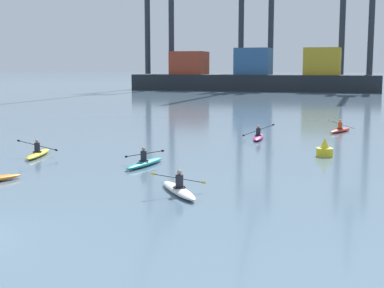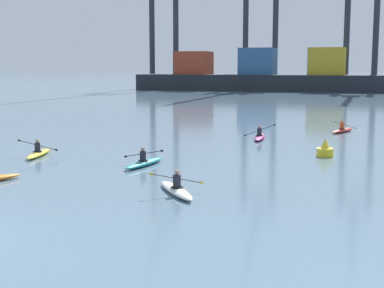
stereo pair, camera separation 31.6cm
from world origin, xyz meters
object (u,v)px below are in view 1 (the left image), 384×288
at_px(kayak_teal, 145,162).
at_px(kayak_yellow, 38,153).
at_px(channel_buoy, 325,150).
at_px(container_barge, 254,76).
at_px(kayak_red, 340,130).
at_px(gantry_crane_east_mid, 358,3).
at_px(kayak_magenta, 258,137).
at_px(kayak_white, 179,189).

height_order(kayak_teal, kayak_yellow, same).
height_order(channel_buoy, kayak_teal, channel_buoy).
height_order(container_barge, kayak_red, container_barge).
height_order(gantry_crane_east_mid, kayak_teal, gantry_crane_east_mid).
relative_size(container_barge, kayak_magenta, 13.94).
height_order(container_barge, channel_buoy, container_barge).
xyz_separation_m(kayak_magenta, kayak_teal, (-3.61, -11.60, 0.00)).
xyz_separation_m(kayak_magenta, kayak_red, (5.14, 5.72, 0.00)).
bearing_deg(kayak_white, kayak_yellow, 148.24).
xyz_separation_m(container_barge, channel_buoy, (18.16, -78.09, -2.50)).
bearing_deg(kayak_magenta, kayak_red, 48.02).
height_order(kayak_teal, kayak_red, same).
height_order(channel_buoy, kayak_magenta, kayak_magenta).
height_order(container_barge, kayak_white, container_barge).
bearing_deg(container_barge, gantry_crane_east_mid, 26.05).
bearing_deg(kayak_white, container_barge, 98.53).
bearing_deg(gantry_crane_east_mid, kayak_yellow, -99.68).
bearing_deg(kayak_teal, kayak_magenta, 72.73).
bearing_deg(channel_buoy, kayak_teal, -146.03).
height_order(gantry_crane_east_mid, channel_buoy, gantry_crane_east_mid).
bearing_deg(gantry_crane_east_mid, container_barge, -153.95).
xyz_separation_m(channel_buoy, kayak_magenta, (-4.68, 6.02, -0.19)).
xyz_separation_m(container_barge, gantry_crane_east_mid, (18.94, 9.26, 14.51)).
bearing_deg(kayak_teal, kayak_white, -56.39).
relative_size(container_barge, channel_buoy, 47.94).
bearing_deg(channel_buoy, kayak_white, -114.16).
height_order(channel_buoy, kayak_red, channel_buoy).
height_order(kayak_yellow, kayak_white, same).
bearing_deg(gantry_crane_east_mid, kayak_white, -93.27).
xyz_separation_m(channel_buoy, kayak_yellow, (-14.90, -4.55, -0.19)).
distance_m(gantry_crane_east_mid, channel_buoy, 88.99).
relative_size(kayak_magenta, kayak_red, 1.01).
xyz_separation_m(container_barge, kayak_teal, (9.87, -83.67, -2.68)).
relative_size(kayak_red, kayak_white, 1.10).
distance_m(kayak_yellow, kayak_white, 11.84).
distance_m(kayak_magenta, kayak_teal, 12.15).
distance_m(channel_buoy, kayak_red, 11.75).
distance_m(kayak_magenta, kayak_yellow, 14.70).
bearing_deg(kayak_white, kayak_red, 76.76).
xyz_separation_m(container_barge, kayak_yellow, (3.26, -82.63, -2.68)).
xyz_separation_m(kayak_magenta, kayak_white, (-0.15, -16.80, 0.00)).
distance_m(gantry_crane_east_mid, kayak_teal, 94.94).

